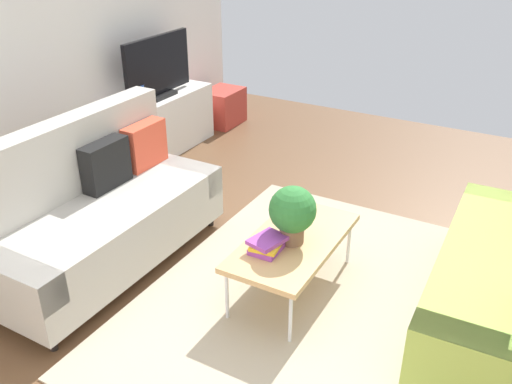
{
  "coord_description": "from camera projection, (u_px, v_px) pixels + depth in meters",
  "views": [
    {
      "loc": [
        -3.0,
        -1.26,
        2.43
      ],
      "look_at": [
        0.02,
        0.44,
        0.65
      ],
      "focal_mm": 38.78,
      "sensor_mm": 36.0,
      "label": 1
    }
  ],
  "objects": [
    {
      "name": "ground_plane",
      "position": [
        307.0,
        287.0,
        3.99
      ],
      "size": [
        7.68,
        7.68,
        0.0
      ],
      "primitive_type": "plane",
      "color": "brown"
    },
    {
      "name": "wall_far",
      "position": [
        5.0,
        43.0,
        4.55
      ],
      "size": [
        6.4,
        0.12,
        2.9
      ],
      "primitive_type": "cube",
      "color": "white",
      "rests_on": "ground_plane"
    },
    {
      "name": "area_rug",
      "position": [
        314.0,
        301.0,
        3.84
      ],
      "size": [
        2.9,
        2.2,
        0.01
      ],
      "primitive_type": "cube",
      "color": "tan",
      "rests_on": "ground_plane"
    },
    {
      "name": "couch_beige",
      "position": [
        98.0,
        210.0,
        4.09
      ],
      "size": [
        1.9,
        0.85,
        1.1
      ],
      "rotation": [
        0.0,
        0.0,
        3.14
      ],
      "color": "#B2ADA3",
      "rests_on": "ground_plane"
    },
    {
      "name": "coffee_table",
      "position": [
        293.0,
        243.0,
        3.79
      ],
      "size": [
        1.1,
        0.56,
        0.42
      ],
      "color": "tan",
      "rests_on": "ground_plane"
    },
    {
      "name": "tv_console",
      "position": [
        161.0,
        125.0,
        6.07
      ],
      "size": [
        1.4,
        0.44,
        0.64
      ],
      "primitive_type": "cube",
      "color": "silver",
      "rests_on": "ground_plane"
    },
    {
      "name": "tv",
      "position": [
        158.0,
        68.0,
        5.77
      ],
      "size": [
        1.0,
        0.2,
        0.64
      ],
      "color": "black",
      "rests_on": "tv_console"
    },
    {
      "name": "storage_trunk",
      "position": [
        223.0,
        107.0,
        6.92
      ],
      "size": [
        0.52,
        0.4,
        0.44
      ],
      "primitive_type": "cube",
      "color": "#B2382D",
      "rests_on": "ground_plane"
    },
    {
      "name": "potted_plant",
      "position": [
        293.0,
        212.0,
        3.64
      ],
      "size": [
        0.32,
        0.32,
        0.41
      ],
      "color": "brown",
      "rests_on": "coffee_table"
    },
    {
      "name": "table_book_0",
      "position": [
        267.0,
        247.0,
        3.65
      ],
      "size": [
        0.24,
        0.18,
        0.04
      ],
      "primitive_type": "cube",
      "rotation": [
        0.0,
        0.0,
        0.02
      ],
      "color": "purple",
      "rests_on": "coffee_table"
    },
    {
      "name": "table_book_1",
      "position": [
        267.0,
        243.0,
        3.64
      ],
      "size": [
        0.26,
        0.21,
        0.02
      ],
      "primitive_type": "cube",
      "rotation": [
        0.0,
        0.0,
        0.13
      ],
      "color": "gold",
      "rests_on": "table_book_0"
    },
    {
      "name": "table_book_2",
      "position": [
        268.0,
        240.0,
        3.62
      ],
      "size": [
        0.28,
        0.23,
        0.03
      ],
      "primitive_type": "cube",
      "rotation": [
        0.0,
        0.0,
        -0.24
      ],
      "color": "purple",
      "rests_on": "table_book_1"
    },
    {
      "name": "vase_0",
      "position": [
        118.0,
        105.0,
        5.46
      ],
      "size": [
        0.11,
        0.11,
        0.13
      ],
      "primitive_type": "cylinder",
      "color": "#B24C4C",
      "rests_on": "tv_console"
    },
    {
      "name": "bottle_0",
      "position": [
        136.0,
        98.0,
        5.54
      ],
      "size": [
        0.05,
        0.05,
        0.21
      ],
      "primitive_type": "cylinder",
      "color": "purple",
      "rests_on": "tv_console"
    },
    {
      "name": "bottle_1",
      "position": [
        143.0,
        95.0,
        5.62
      ],
      "size": [
        0.05,
        0.05,
        0.21
      ],
      "primitive_type": "cylinder",
      "color": "#3359B2",
      "rests_on": "tv_console"
    }
  ]
}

